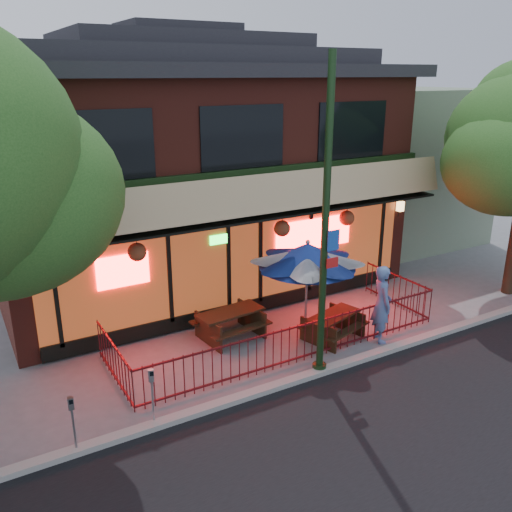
{
  "coord_description": "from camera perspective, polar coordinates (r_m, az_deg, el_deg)",
  "views": [
    {
      "loc": [
        -6.8,
        -9.2,
        6.55
      ],
      "look_at": [
        -0.3,
        2.0,
        2.18
      ],
      "focal_mm": 38.0,
      "sensor_mm": 36.0,
      "label": 1
    }
  ],
  "objects": [
    {
      "name": "picnic_table_left",
      "position": [
        14.13,
        -2.71,
        -6.77
      ],
      "size": [
        1.86,
        1.5,
        0.74
      ],
      "color": "#302011",
      "rests_on": "ground"
    },
    {
      "name": "restaurant_building",
      "position": [
        17.83,
        -7.57,
        10.7
      ],
      "size": [
        12.96,
        9.49,
        8.05
      ],
      "color": "maroon",
      "rests_on": "ground"
    },
    {
      "name": "patio_umbrella",
      "position": [
        13.31,
        5.44,
        0.06
      ],
      "size": [
        2.38,
        2.38,
        2.72
      ],
      "color": "gray",
      "rests_on": "ground"
    },
    {
      "name": "street_light",
      "position": [
        11.62,
        7.25,
        1.5
      ],
      "size": [
        0.43,
        0.32,
        7.0
      ],
      "color": "black",
      "rests_on": "ground"
    },
    {
      "name": "patio_fence",
      "position": [
        13.24,
        4.41,
        -7.95
      ],
      "size": [
        8.44,
        2.62,
        1.0
      ],
      "color": "#4F1116",
      "rests_on": "ground"
    },
    {
      "name": "neighbor_building",
      "position": [
        23.4,
        12.97,
        9.48
      ],
      "size": [
        6.0,
        7.0,
        6.0
      ],
      "primitive_type": "cube",
      "color": "gray",
      "rests_on": "ground"
    },
    {
      "name": "ground",
      "position": [
        13.18,
        5.6,
        -11.24
      ],
      "size": [
        80.0,
        80.0,
        0.0
      ],
      "primitive_type": "plane",
      "color": "gray",
      "rests_on": "ground"
    },
    {
      "name": "parking_meter_near",
      "position": [
        10.85,
        -10.91,
        -13.46
      ],
      "size": [
        0.13,
        0.12,
        1.24
      ],
      "color": "#9DA0A6",
      "rests_on": "ground"
    },
    {
      "name": "parking_meter_far",
      "position": [
        10.53,
        -18.77,
        -15.64
      ],
      "size": [
        0.11,
        0.1,
        1.17
      ],
      "color": "gray",
      "rests_on": "ground"
    },
    {
      "name": "curb",
      "position": [
        12.8,
        6.93,
        -11.94
      ],
      "size": [
        80.0,
        0.25,
        0.12
      ],
      "primitive_type": "cube",
      "color": "#999993",
      "rests_on": "ground"
    },
    {
      "name": "pedestrian",
      "position": [
        14.13,
        13.09,
        -4.91
      ],
      "size": [
        0.72,
        0.87,
        2.03
      ],
      "primitive_type": "imported",
      "rotation": [
        0.0,
        0.0,
        1.21
      ],
      "color": "#526EA5",
      "rests_on": "ground"
    },
    {
      "name": "picnic_table_right",
      "position": [
        14.22,
        8.11,
        -6.96
      ],
      "size": [
        1.84,
        1.58,
        0.67
      ],
      "color": "black",
      "rests_on": "ground"
    }
  ]
}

